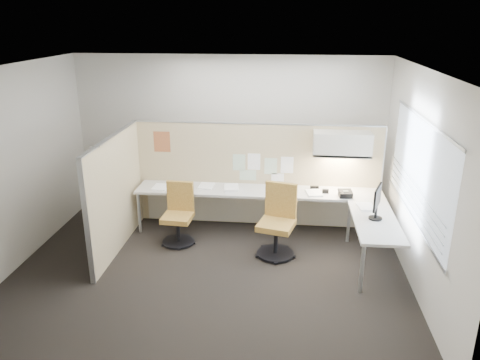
# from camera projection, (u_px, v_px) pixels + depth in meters

# --- Properties ---
(floor) EXTENTS (5.50, 4.50, 0.01)m
(floor) POSITION_uv_depth(u_px,v_px,m) (210.00, 267.00, 6.73)
(floor) COLOR black
(floor) RESTS_ON ground
(ceiling) EXTENTS (5.50, 4.50, 0.01)m
(ceiling) POSITION_uv_depth(u_px,v_px,m) (206.00, 68.00, 5.80)
(ceiling) COLOR white
(ceiling) RESTS_ON wall_back
(wall_back) EXTENTS (5.50, 0.02, 2.80)m
(wall_back) POSITION_uv_depth(u_px,v_px,m) (229.00, 135.00, 8.38)
(wall_back) COLOR beige
(wall_back) RESTS_ON ground
(wall_front) EXTENTS (5.50, 0.02, 2.80)m
(wall_front) POSITION_uv_depth(u_px,v_px,m) (166.00, 255.00, 4.15)
(wall_front) COLOR beige
(wall_front) RESTS_ON ground
(wall_left) EXTENTS (0.02, 4.50, 2.80)m
(wall_left) POSITION_uv_depth(u_px,v_px,m) (14.00, 168.00, 6.53)
(wall_left) COLOR beige
(wall_left) RESTS_ON ground
(wall_right) EXTENTS (0.02, 4.50, 2.80)m
(wall_right) POSITION_uv_depth(u_px,v_px,m) (420.00, 182.00, 6.00)
(wall_right) COLOR beige
(wall_right) RESTS_ON ground
(window_pane) EXTENTS (0.01, 2.80, 1.30)m
(window_pane) POSITION_uv_depth(u_px,v_px,m) (419.00, 171.00, 5.95)
(window_pane) COLOR #A0ADBA
(window_pane) RESTS_ON wall_right
(partition_back) EXTENTS (4.10, 0.06, 1.75)m
(partition_back) POSITION_uv_depth(u_px,v_px,m) (257.00, 175.00, 7.89)
(partition_back) COLOR tan
(partition_back) RESTS_ON floor
(partition_left) EXTENTS (0.06, 2.20, 1.75)m
(partition_left) POSITION_uv_depth(u_px,v_px,m) (116.00, 194.00, 7.05)
(partition_left) COLOR tan
(partition_left) RESTS_ON floor
(desk) EXTENTS (4.00, 2.07, 0.73)m
(desk) POSITION_uv_depth(u_px,v_px,m) (278.00, 201.00, 7.49)
(desk) COLOR beige
(desk) RESTS_ON floor
(overhead_bin) EXTENTS (0.90, 0.36, 0.38)m
(overhead_bin) POSITION_uv_depth(u_px,v_px,m) (342.00, 144.00, 7.35)
(overhead_bin) COLOR beige
(overhead_bin) RESTS_ON partition_back
(task_light_strip) EXTENTS (0.60, 0.06, 0.02)m
(task_light_strip) POSITION_uv_depth(u_px,v_px,m) (341.00, 157.00, 7.42)
(task_light_strip) COLOR #FFEABF
(task_light_strip) RESTS_ON overhead_bin
(pinned_papers) EXTENTS (1.01, 0.00, 0.47)m
(pinned_papers) POSITION_uv_depth(u_px,v_px,m) (262.00, 167.00, 7.79)
(pinned_papers) COLOR #8CBF8C
(pinned_papers) RESTS_ON partition_back
(poster) EXTENTS (0.28, 0.00, 0.35)m
(poster) POSITION_uv_depth(u_px,v_px,m) (162.00, 142.00, 7.83)
(poster) COLOR orange
(poster) RESTS_ON partition_back
(chair_left) EXTENTS (0.50, 0.51, 0.95)m
(chair_left) POSITION_uv_depth(u_px,v_px,m) (179.00, 216.00, 7.34)
(chair_left) COLOR black
(chair_left) RESTS_ON floor
(chair_right) EXTENTS (0.61, 0.62, 1.07)m
(chair_right) POSITION_uv_depth(u_px,v_px,m) (278.00, 223.00, 6.95)
(chair_right) COLOR black
(chair_right) RESTS_ON floor
(monitor) EXTENTS (0.19, 0.44, 0.48)m
(monitor) POSITION_uv_depth(u_px,v_px,m) (377.00, 201.00, 6.44)
(monitor) COLOR black
(monitor) RESTS_ON desk
(phone) EXTENTS (0.23, 0.21, 0.12)m
(phone) POSITION_uv_depth(u_px,v_px,m) (345.00, 194.00, 7.31)
(phone) COLOR black
(phone) RESTS_ON desk
(stapler) EXTENTS (0.14, 0.05, 0.05)m
(stapler) POSITION_uv_depth(u_px,v_px,m) (314.00, 188.00, 7.66)
(stapler) COLOR black
(stapler) RESTS_ON desk
(tape_dispenser) EXTENTS (0.10, 0.06, 0.06)m
(tape_dispenser) POSITION_uv_depth(u_px,v_px,m) (325.00, 191.00, 7.48)
(tape_dispenser) COLOR black
(tape_dispenser) RESTS_ON desk
(coat_hook) EXTENTS (0.18, 0.46, 1.39)m
(coat_hook) POSITION_uv_depth(u_px,v_px,m) (91.00, 172.00, 6.32)
(coat_hook) COLOR silver
(coat_hook) RESTS_ON partition_left
(paper_stack_0) EXTENTS (0.24, 0.31, 0.03)m
(paper_stack_0) POSITION_uv_depth(u_px,v_px,m) (161.00, 187.00, 7.70)
(paper_stack_0) COLOR white
(paper_stack_0) RESTS_ON desk
(paper_stack_1) EXTENTS (0.25, 0.31, 0.02)m
(paper_stack_1) POSITION_uv_depth(u_px,v_px,m) (206.00, 186.00, 7.76)
(paper_stack_1) COLOR white
(paper_stack_1) RESTS_ON desk
(paper_stack_2) EXTENTS (0.27, 0.33, 0.05)m
(paper_stack_2) POSITION_uv_depth(u_px,v_px,m) (231.00, 188.00, 7.65)
(paper_stack_2) COLOR white
(paper_stack_2) RESTS_ON desk
(paper_stack_3) EXTENTS (0.26, 0.32, 0.02)m
(paper_stack_3) POSITION_uv_depth(u_px,v_px,m) (274.00, 189.00, 7.64)
(paper_stack_3) COLOR white
(paper_stack_3) RESTS_ON desk
(paper_stack_4) EXTENTS (0.28, 0.33, 0.02)m
(paper_stack_4) POSITION_uv_depth(u_px,v_px,m) (314.00, 193.00, 7.46)
(paper_stack_4) COLOR white
(paper_stack_4) RESTS_ON desk
(paper_stack_5) EXTENTS (0.27, 0.33, 0.02)m
(paper_stack_5) POSITION_uv_depth(u_px,v_px,m) (366.00, 207.00, 6.92)
(paper_stack_5) COLOR white
(paper_stack_5) RESTS_ON desk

